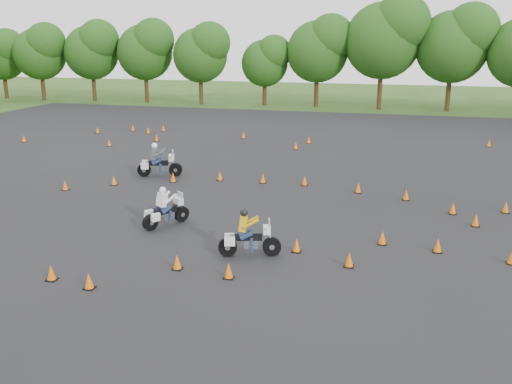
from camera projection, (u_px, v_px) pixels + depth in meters
The scene contains 7 objects.
ground at pixel (224, 260), 18.24m from camera, with size 140.00×140.00×0.00m, color #2D5119.
asphalt_pad at pixel (268, 207), 23.83m from camera, with size 62.00×62.00×0.00m, color black.
treeline at pixel (374, 63), 49.31m from camera, with size 86.74×32.39×11.17m.
traffic_cones at pixel (260, 202), 23.82m from camera, with size 36.70×33.15×0.45m.
rider_grey at pixel (159, 159), 28.83m from camera, with size 2.27×0.70×1.75m, color #44484D, non-canonical shape.
rider_yellow at pixel (250, 233), 18.37m from camera, with size 2.05×0.63×1.58m, color #C69711, non-canonical shape.
rider_white at pixel (165, 206), 21.31m from camera, with size 2.04×0.63×1.57m, color silver, non-canonical shape.
Camera 1 is at (5.31, -16.18, 6.97)m, focal length 40.00 mm.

